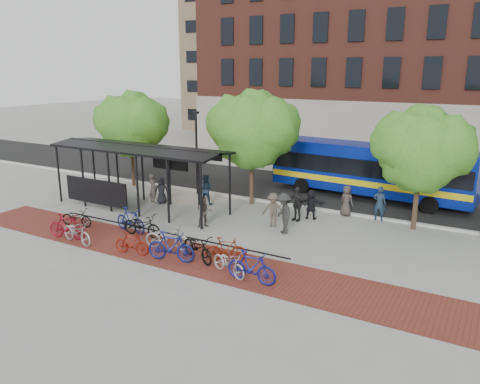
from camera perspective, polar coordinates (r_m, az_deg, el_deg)
The scene contains 34 objects.
ground at distance 23.12m, azimuth 4.10°, elevation -4.44°, with size 160.00×160.00×0.00m, color #9E9E99.
asphalt_street at distance 30.24m, azimuth 10.67°, elevation -0.01°, with size 160.00×8.00×0.01m, color black.
curb at distance 26.60m, azimuth 7.83°, elevation -1.81°, with size 160.00×0.25×0.12m, color #B7B7B2.
brick_strip at distance 20.08m, azimuth -7.39°, elevation -7.57°, with size 24.00×3.00×0.01m, color maroon.
bike_rack_rail at distance 21.49m, azimuth -8.74°, elevation -6.10°, with size 12.00×0.05×0.95m, color black.
building_tower at distance 65.30m, azimuth 7.06°, elevation 21.22°, with size 22.00×22.00×30.00m, color #7A664C.
bus_shelter at distance 26.40m, azimuth -12.42°, elevation 4.41°, with size 10.60×3.07×3.60m.
tree_a at distance 31.55m, azimuth -13.06°, elevation 8.31°, with size 4.90×4.00×6.18m.
tree_b at distance 26.32m, azimuth 1.71°, elevation 7.94°, with size 5.15×4.20×6.47m.
tree_c at distance 23.59m, azimuth 21.46°, elevation 5.12°, with size 4.66×3.80×5.92m.
lamp_post_left at distance 28.89m, azimuth -5.31°, elevation 5.07°, with size 0.35×0.20×5.12m.
bus at distance 29.08m, azimuth 15.57°, elevation 2.86°, with size 12.16×3.65×3.24m.
bike_0 at distance 24.61m, azimuth -19.29°, elevation -2.93°, with size 0.61×1.76×0.93m, color black.
bike_1 at distance 22.92m, azimuth -20.32°, elevation -3.95°, with size 0.56×1.99×1.19m, color maroon.
bike_2 at distance 22.22m, azimuth -19.26°, elevation -4.60°, with size 0.71×2.05×1.08m, color #9B9A9D.
bike_3 at distance 23.00m, azimuth -13.20°, elevation -3.35°, with size 0.56×1.98×1.19m, color navy.
bike_4 at distance 22.29m, azimuth -11.87°, elevation -3.97°, with size 0.73×2.10×1.10m, color black.
bike_5 at distance 20.31m, azimuth -13.05°, elevation -6.11°, with size 0.46×1.63×0.98m, color maroon.
bike_6 at distance 20.57m, azimuth -8.84°, elevation -5.47°, with size 0.72×2.06×1.08m, color #A1A2A4.
bike_7 at distance 19.27m, azimuth -8.39°, elevation -6.62°, with size 0.58×2.07×1.24m, color navy.
bike_8 at distance 19.29m, azimuth -5.18°, elevation -6.70°, with size 0.73×2.11×1.11m, color black.
bike_9 at distance 19.14m, azimuth -1.73°, elevation -6.97°, with size 0.48×1.69×1.02m, color maroon.
bike_10 at distance 17.92m, azimuth -1.35°, elevation -8.60°, with size 0.65×1.86×0.98m, color #B4B4B7.
bike_11 at distance 17.26m, azimuth 1.41°, elevation -9.14°, with size 0.57×2.00×1.20m, color navy.
pedestrian_0 at distance 27.43m, azimuth -9.55°, elevation 0.18°, with size 0.76×0.49×1.55m, color black.
pedestrian_1 at distance 27.62m, azimuth -10.57°, elevation 0.47°, with size 0.64×0.42×1.77m, color #483D39.
pedestrian_2 at distance 26.95m, azimuth -4.23°, elevation 0.31°, with size 0.85×0.66×1.75m, color #1F334A.
pedestrian_3 at distance 23.09m, azimuth 4.08°, elevation -2.21°, with size 1.11×0.64×1.72m, color #4C4138.
pedestrian_4 at distance 24.15m, azimuth 6.96°, elevation -1.45°, with size 1.04×0.43×1.78m, color black.
pedestrian_5 at distance 24.53m, azimuth 8.67°, elevation -1.49°, with size 1.47×0.47×1.59m, color black.
pedestrian_6 at distance 25.44m, azimuth 12.86°, elevation -1.03°, with size 0.81×0.52×1.65m, color #3D3431.
pedestrian_7 at distance 25.01m, azimuth 16.65°, elevation -1.35°, with size 0.67×0.44×1.83m, color #1B2C3F.
pedestrian_8 at distance 23.08m, azimuth -4.35°, elevation -2.45°, with size 0.75×0.59×1.55m, color brown.
pedestrian_9 at distance 22.19m, azimuth 5.35°, elevation -2.62°, with size 1.27×0.73×1.97m, color #292929.
Camera 1 is at (9.32, -19.74, 7.61)m, focal length 35.00 mm.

